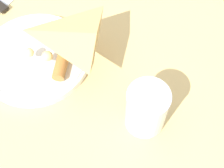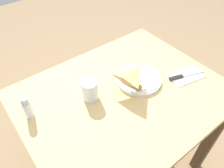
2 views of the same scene
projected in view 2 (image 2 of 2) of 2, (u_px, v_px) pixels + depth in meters
The scene contains 7 objects.
ground_plane at pixel (120, 165), 1.51m from camera, with size 6.00×6.00×0.00m, color #997A56.
dining_table at pixel (122, 110), 1.09m from camera, with size 0.92×0.73×0.72m.
plate_pizza at pixel (139, 78), 1.05m from camera, with size 0.22×0.22×0.05m.
milk_glass at pixel (90, 90), 0.95m from camera, with size 0.07×0.07×0.10m.
napkin_folded at pixel (186, 76), 1.08m from camera, with size 0.19×0.13×0.00m.
butter_knife at pixel (185, 75), 1.08m from camera, with size 0.19×0.08×0.01m.
salt_shaker at pixel (27, 108), 0.87m from camera, with size 0.03×0.03×0.11m.
Camera 2 is at (-0.46, -0.51, 1.46)m, focal length 35.00 mm.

